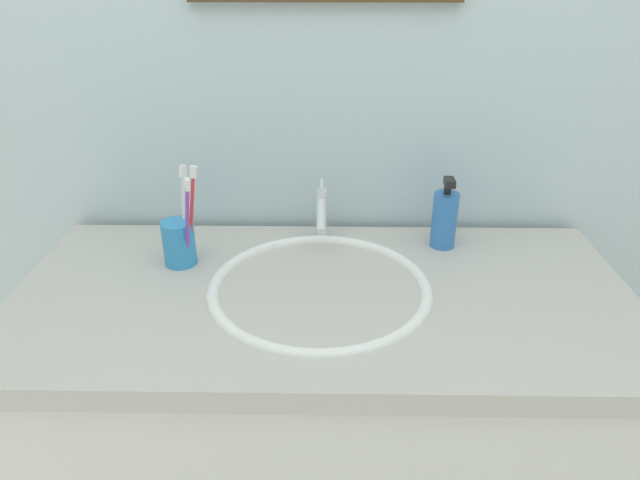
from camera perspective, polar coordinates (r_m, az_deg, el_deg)
tiled_wall_back at (r=1.29m, az=0.49°, el=14.52°), size 2.39×0.04×2.40m
vanity_counter at (r=1.39m, az=0.23°, el=-20.77°), size 1.19×0.57×0.89m
sink_basin at (r=1.13m, az=-0.03°, el=-6.12°), size 0.43×0.43×0.09m
faucet at (r=1.27m, az=0.14°, el=2.68°), size 0.02×0.14×0.13m
toothbrush_cup at (r=1.21m, az=-13.84°, el=-0.28°), size 0.07×0.07×0.09m
toothbrush_purple at (r=1.14m, az=-13.04°, el=2.12°), size 0.04×0.06×0.21m
toothbrush_red at (r=1.16m, az=-12.64°, el=2.91°), size 0.04×0.01×0.21m
toothbrush_white at (r=1.20m, az=-13.41°, el=3.21°), size 0.03×0.03×0.20m
soap_dispenser at (r=1.27m, az=12.27°, el=2.10°), size 0.05×0.06×0.16m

